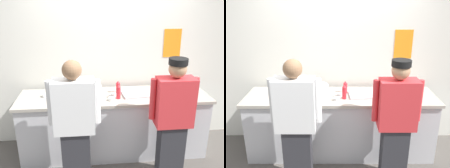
{
  "view_description": "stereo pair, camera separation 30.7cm",
  "coord_description": "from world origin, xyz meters",
  "views": [
    {
      "loc": [
        -0.34,
        -2.81,
        2.24
      ],
      "look_at": [
        -0.03,
        0.35,
        1.1
      ],
      "focal_mm": 39.13,
      "sensor_mm": 36.0,
      "label": 1
    },
    {
      "loc": [
        -0.04,
        -2.83,
        2.24
      ],
      "look_at": [
        -0.03,
        0.35,
        1.1
      ],
      "focal_mm": 39.13,
      "sensor_mm": 36.0,
      "label": 2
    }
  ],
  "objects": [
    {
      "name": "plate_stack_front",
      "position": [
        -0.77,
        0.41,
        0.95
      ],
      "size": [
        0.2,
        0.2,
        0.06
      ],
      "color": "white",
      "rests_on": "prep_counter"
    },
    {
      "name": "chef_near_left",
      "position": [
        -0.52,
        -0.32,
        0.86
      ],
      "size": [
        0.6,
        0.24,
        1.62
      ],
      "color": "#2D2D33",
      "rests_on": "ground"
    },
    {
      "name": "prep_counter",
      "position": [
        0.0,
        0.37,
        0.46
      ],
      "size": [
        2.69,
        0.71,
        0.92
      ],
      "color": "silver",
      "rests_on": "ground"
    },
    {
      "name": "sheet_tray",
      "position": [
        0.38,
        0.37,
        0.93
      ],
      "size": [
        0.54,
        0.34,
        0.02
      ],
      "primitive_type": "cube",
      "rotation": [
        0.0,
        0.0,
        0.09
      ],
      "color": "#B7BABF",
      "rests_on": "prep_counter"
    },
    {
      "name": "wall_back",
      "position": [
        0.0,
        0.86,
        1.42
      ],
      "size": [
        4.22,
        0.11,
        2.85
      ],
      "color": "silver",
      "rests_on": "ground"
    },
    {
      "name": "ramekin_yellow_sauce",
      "position": [
        -0.01,
        0.35,
        0.94
      ],
      "size": [
        0.08,
        0.08,
        0.04
      ],
      "color": "white",
      "rests_on": "prep_counter"
    },
    {
      "name": "mixing_bowl_steel",
      "position": [
        -0.37,
        0.41,
        0.99
      ],
      "size": [
        0.39,
        0.39,
        0.14
      ],
      "primitive_type": "cylinder",
      "color": "#B7BABF",
      "rests_on": "prep_counter"
    },
    {
      "name": "chef_center",
      "position": [
        0.66,
        -0.25,
        0.85
      ],
      "size": [
        0.58,
        0.24,
        1.59
      ],
      "color": "#2D2D33",
      "rests_on": "ground"
    },
    {
      "name": "plate_stack_rear",
      "position": [
        0.78,
        0.44,
        0.97
      ],
      "size": [
        0.21,
        0.21,
        0.1
      ],
      "color": "white",
      "rests_on": "prep_counter"
    },
    {
      "name": "ramekin_orange_sauce",
      "position": [
        -0.05,
        0.2,
        0.94
      ],
      "size": [
        0.09,
        0.09,
        0.04
      ],
      "color": "white",
      "rests_on": "prep_counter"
    },
    {
      "name": "ramekin_green_sauce",
      "position": [
        -0.97,
        0.41,
        0.94
      ],
      "size": [
        0.09,
        0.09,
        0.04
      ],
      "color": "white",
      "rests_on": "prep_counter"
    },
    {
      "name": "deli_cup",
      "position": [
        1.08,
        0.51,
        0.97
      ],
      "size": [
        0.09,
        0.09,
        0.11
      ],
      "primitive_type": "cylinder",
      "color": "white",
      "rests_on": "prep_counter"
    },
    {
      "name": "squeeze_bottle_primary",
      "position": [
        0.07,
        0.47,
        1.01
      ],
      "size": [
        0.06,
        0.06,
        0.18
      ],
      "color": "red",
      "rests_on": "prep_counter"
    },
    {
      "name": "squeeze_bottle_secondary",
      "position": [
        0.05,
        0.26,
        1.02
      ],
      "size": [
        0.06,
        0.06,
        0.2
      ],
      "color": "red",
      "rests_on": "prep_counter"
    },
    {
      "name": "ground_plane",
      "position": [
        0.0,
        0.0,
        0.0
      ],
      "size": [
        9.0,
        9.0,
        0.0
      ],
      "primitive_type": "plane",
      "color": "#514C47"
    }
  ]
}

